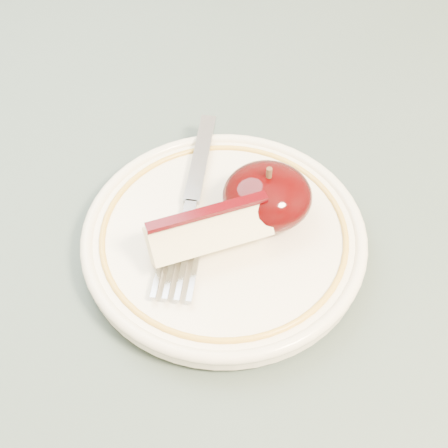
# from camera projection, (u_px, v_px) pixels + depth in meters

# --- Properties ---
(table) EXTENTS (0.90, 0.90, 0.75)m
(table) POSITION_uv_depth(u_px,v_px,m) (278.00, 402.00, 0.47)
(table) COLOR brown
(table) RESTS_ON ground
(plate) EXTENTS (0.20, 0.20, 0.02)m
(plate) POSITION_uv_depth(u_px,v_px,m) (224.00, 236.00, 0.44)
(plate) COLOR #EDE4C7
(plate) RESTS_ON table
(apple_half) EXTENTS (0.06, 0.06, 0.05)m
(apple_half) POSITION_uv_depth(u_px,v_px,m) (267.00, 196.00, 0.44)
(apple_half) COLOR black
(apple_half) RESTS_ON plate
(apple_wedge) EXTENTS (0.09, 0.07, 0.04)m
(apple_wedge) POSITION_uv_depth(u_px,v_px,m) (208.00, 230.00, 0.42)
(apple_wedge) COLOR beige
(apple_wedge) RESTS_ON plate
(fork) EXTENTS (0.03, 0.18, 0.00)m
(fork) POSITION_uv_depth(u_px,v_px,m) (191.00, 203.00, 0.45)
(fork) COLOR gray
(fork) RESTS_ON plate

